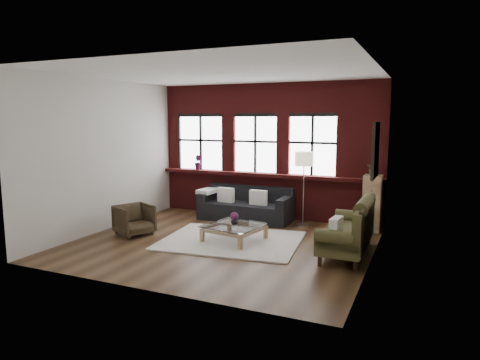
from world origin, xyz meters
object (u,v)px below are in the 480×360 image
at_px(floor_lamp, 304,186).
at_px(drawer_chest, 372,203).
at_px(dark_sofa, 245,204).
at_px(vase, 234,221).
at_px(coffee_table, 234,233).
at_px(armchair, 134,220).
at_px(vintage_settee, 347,227).

bearing_deg(floor_lamp, drawer_chest, 4.44).
relative_size(dark_sofa, drawer_chest, 1.80).
xyz_separation_m(vase, floor_lamp, (0.88, 1.76, 0.50)).
bearing_deg(coffee_table, vase, 135.00).
height_order(coffee_table, floor_lamp, floor_lamp).
height_order(dark_sofa, vase, dark_sofa).
distance_m(dark_sofa, vase, 1.79).
height_order(vase, drawer_chest, drawer_chest).
bearing_deg(vase, floor_lamp, 63.45).
distance_m(armchair, vase, 2.12).
distance_m(vase, drawer_chest, 3.01).
bearing_deg(drawer_chest, armchair, -152.98).
bearing_deg(floor_lamp, dark_sofa, -178.22).
distance_m(dark_sofa, coffee_table, 1.81).
distance_m(dark_sofa, armchair, 2.64).
distance_m(coffee_table, drawer_chest, 3.03).
xyz_separation_m(armchair, floor_lamp, (2.97, 2.15, 0.59)).
xyz_separation_m(dark_sofa, armchair, (-1.59, -2.10, -0.08)).
height_order(vintage_settee, coffee_table, vintage_settee).
relative_size(vintage_settee, coffee_table, 1.84).
bearing_deg(vase, drawer_chest, 38.69).
bearing_deg(floor_lamp, coffee_table, -116.55).
height_order(armchair, coffee_table, armchair).
height_order(vintage_settee, drawer_chest, drawer_chest).
xyz_separation_m(vintage_settee, floor_lamp, (-1.25, 1.68, 0.40)).
height_order(dark_sofa, armchair, dark_sofa).
bearing_deg(vintage_settee, floor_lamp, 126.66).
relative_size(coffee_table, vase, 7.26).
relative_size(vintage_settee, floor_lamp, 1.03).
bearing_deg(coffee_table, vintage_settee, 2.11).
height_order(dark_sofa, vintage_settee, vintage_settee).
relative_size(dark_sofa, armchair, 3.14).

